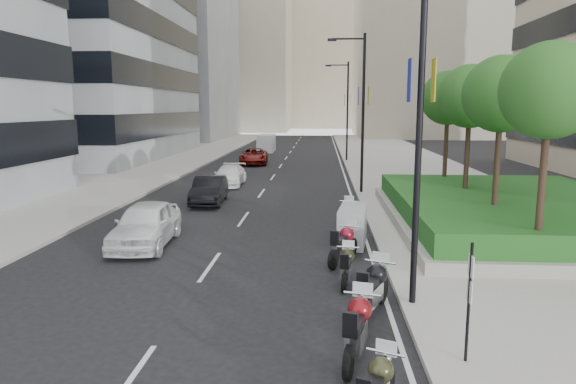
# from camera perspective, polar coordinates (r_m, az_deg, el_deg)

# --- Properties ---
(ground) EXTENTS (160.00, 160.00, 0.00)m
(ground) POSITION_cam_1_polar(r_m,az_deg,el_deg) (12.62, -5.79, -13.88)
(ground) COLOR black
(ground) RESTS_ON ground
(sidewalk_right) EXTENTS (10.00, 100.00, 0.15)m
(sidewalk_right) POSITION_cam_1_polar(r_m,az_deg,el_deg) (42.30, 13.28, 2.51)
(sidewalk_right) COLOR #9E9B93
(sidewalk_right) RESTS_ON ground
(sidewalk_left) EXTENTS (8.00, 100.00, 0.15)m
(sidewalk_left) POSITION_cam_1_polar(r_m,az_deg,el_deg) (44.00, -14.83, 2.71)
(sidewalk_left) COLOR #9E9B93
(sidewalk_left) RESTS_ON ground
(lane_edge) EXTENTS (0.12, 100.00, 0.01)m
(lane_edge) POSITION_cam_1_polar(r_m,az_deg,el_deg) (41.76, 6.08, 2.53)
(lane_edge) COLOR silver
(lane_edge) RESTS_ON ground
(lane_centre) EXTENTS (0.12, 100.00, 0.01)m
(lane_centre) POSITION_cam_1_polar(r_m,az_deg,el_deg) (41.87, -1.05, 2.60)
(lane_centre) COLOR silver
(lane_centre) RESTS_ON ground
(building_grey_far) EXTENTS (22.00, 26.00, 30.00)m
(building_grey_far) POSITION_cam_1_polar(r_m,az_deg,el_deg) (86.06, -14.41, 15.83)
(building_grey_far) COLOR gray
(building_grey_far) RESTS_ON ground
(building_cream_right) EXTENTS (28.00, 24.00, 36.00)m
(building_cream_right) POSITION_cam_1_polar(r_m,az_deg,el_deg) (94.49, 16.69, 16.97)
(building_cream_right) COLOR #B7AD93
(building_cream_right) RESTS_ON ground
(building_cream_left) EXTENTS (26.00, 24.00, 34.00)m
(building_cream_left) POSITION_cam_1_polar(r_m,az_deg,el_deg) (113.84, -6.62, 15.43)
(building_cream_left) COLOR #B7AD93
(building_cream_left) RESTS_ON ground
(building_cream_centre) EXTENTS (30.00, 24.00, 38.00)m
(building_cream_centre) POSITION_cam_1_polar(r_m,az_deg,el_deg) (132.17, 3.88, 15.50)
(building_cream_centre) COLOR #B7AD93
(building_cream_centre) RESTS_ON ground
(planter) EXTENTS (10.00, 14.00, 0.40)m
(planter) POSITION_cam_1_polar(r_m,az_deg,el_deg) (23.34, 23.77, -2.84)
(planter) COLOR gray
(planter) RESTS_ON sidewalk_right
(hedge) EXTENTS (9.40, 13.40, 0.80)m
(hedge) POSITION_cam_1_polar(r_m,az_deg,el_deg) (23.23, 23.87, -1.39)
(hedge) COLOR #154C1B
(hedge) RESTS_ON planter
(tree_0) EXTENTS (2.80, 2.80, 6.30)m
(tree_0) POSITION_cam_1_polar(r_m,az_deg,el_deg) (16.75, 27.07, 9.92)
(tree_0) COLOR #332319
(tree_0) RESTS_ON planter
(tree_1) EXTENTS (2.80, 2.80, 6.30)m
(tree_1) POSITION_cam_1_polar(r_m,az_deg,el_deg) (20.49, 22.64, 9.95)
(tree_1) COLOR #332319
(tree_1) RESTS_ON planter
(tree_2) EXTENTS (2.80, 2.80, 6.30)m
(tree_2) POSITION_cam_1_polar(r_m,az_deg,el_deg) (24.32, 19.59, 9.93)
(tree_2) COLOR #332319
(tree_2) RESTS_ON planter
(tree_3) EXTENTS (2.80, 2.80, 6.30)m
(tree_3) POSITION_cam_1_polar(r_m,az_deg,el_deg) (28.19, 17.37, 9.90)
(tree_3) COLOR #332319
(tree_3) RESTS_ON planter
(lamp_post_0) EXTENTS (2.34, 0.45, 9.00)m
(lamp_post_0) POSITION_cam_1_polar(r_m,az_deg,el_deg) (12.61, 13.79, 9.53)
(lamp_post_0) COLOR black
(lamp_post_0) RESTS_ON ground
(lamp_post_1) EXTENTS (2.34, 0.45, 9.00)m
(lamp_post_1) POSITION_cam_1_polar(r_m,az_deg,el_deg) (29.50, 8.05, 9.49)
(lamp_post_1) COLOR black
(lamp_post_1) RESTS_ON ground
(lamp_post_2) EXTENTS (2.34, 0.45, 9.00)m
(lamp_post_2) POSITION_cam_1_polar(r_m,az_deg,el_deg) (47.47, 6.44, 9.47)
(lamp_post_2) COLOR black
(lamp_post_2) RESTS_ON ground
(parking_sign) EXTENTS (0.06, 0.32, 2.50)m
(parking_sign) POSITION_cam_1_polar(r_m,az_deg,el_deg) (10.45, 19.49, -10.87)
(parking_sign) COLOR black
(parking_sign) RESTS_ON ground
(motorcycle_1) EXTENTS (0.86, 2.30, 1.16)m
(motorcycle_1) POSITION_cam_1_polar(r_m,az_deg,el_deg) (10.70, 7.71, -14.73)
(motorcycle_1) COLOR black
(motorcycle_1) RESTS_ON ground
(motorcycle_2) EXTENTS (1.12, 2.24, 1.18)m
(motorcycle_2) POSITION_cam_1_polar(r_m,az_deg,el_deg) (12.83, 9.44, -10.54)
(motorcycle_2) COLOR black
(motorcycle_2) RESTS_ON ground
(motorcycle_3) EXTENTS (0.65, 1.96, 0.98)m
(motorcycle_3) POSITION_cam_1_polar(r_m,az_deg,el_deg) (14.81, 6.52, -8.17)
(motorcycle_3) COLOR black
(motorcycle_3) RESTS_ON ground
(motorcycle_4) EXTENTS (1.10, 2.09, 1.12)m
(motorcycle_4) POSITION_cam_1_polar(r_m,az_deg,el_deg) (16.76, 6.22, -5.81)
(motorcycle_4) COLOR black
(motorcycle_4) RESTS_ON ground
(motorcycle_5) EXTENTS (1.23, 2.43, 1.40)m
(motorcycle_5) POSITION_cam_1_polar(r_m,az_deg,el_deg) (18.89, 7.19, -3.76)
(motorcycle_5) COLOR black
(motorcycle_5) RESTS_ON ground
(motorcycle_6) EXTENTS (0.78, 2.24, 1.12)m
(motorcycle_6) POSITION_cam_1_polar(r_m,az_deg,el_deg) (21.15, 6.53, -2.60)
(motorcycle_6) COLOR black
(motorcycle_6) RESTS_ON ground
(car_a) EXTENTS (2.13, 4.76, 1.59)m
(car_a) POSITION_cam_1_polar(r_m,az_deg,el_deg) (19.32, -15.53, -3.44)
(car_a) COLOR white
(car_a) RESTS_ON ground
(car_b) EXTENTS (1.74, 4.35, 1.41)m
(car_b) POSITION_cam_1_polar(r_m,az_deg,el_deg) (27.03, -8.75, 0.21)
(car_b) COLOR black
(car_b) RESTS_ON ground
(car_c) EXTENTS (1.84, 4.44, 1.28)m
(car_c) POSITION_cam_1_polar(r_m,az_deg,el_deg) (33.17, -6.52, 1.84)
(car_c) COLOR white
(car_c) RESTS_ON ground
(car_d) EXTENTS (2.68, 5.18, 1.40)m
(car_d) POSITION_cam_1_polar(r_m,az_deg,el_deg) (45.35, -3.81, 3.98)
(car_d) COLOR maroon
(car_d) RESTS_ON ground
(delivery_van) EXTENTS (1.77, 4.58, 1.92)m
(delivery_van) POSITION_cam_1_polar(r_m,az_deg,el_deg) (57.91, -2.44, 5.37)
(delivery_van) COLOR white
(delivery_van) RESTS_ON ground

